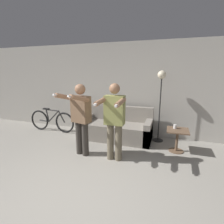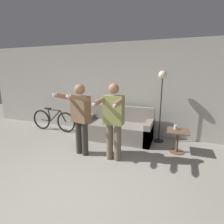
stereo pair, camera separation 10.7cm
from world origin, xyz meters
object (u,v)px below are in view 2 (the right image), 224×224
person_right (113,118)px  side_table (178,136)px  cup (175,127)px  floor_lamp (162,88)px  cat (108,102)px  couch (117,129)px  bicycle (53,120)px  person_left (80,115)px

person_right → side_table: bearing=33.3°
cup → floor_lamp: bearing=130.6°
floor_lamp → side_table: (0.45, -0.52, -1.03)m
cat → person_right: bearing=-64.8°
side_table → floor_lamp: bearing=130.9°
couch → cat: cat is taller
cat → bicycle: bearing=-168.6°
couch → person_left: size_ratio=1.21×
side_table → bicycle: 3.63m
person_right → floor_lamp: bearing=58.9°
person_right → bicycle: bearing=154.0°
side_table → cup: bearing=132.9°
person_right → side_table: (1.25, 0.84, -0.53)m
cup → bicycle: (-3.55, 0.21, -0.24)m
person_right → cup: (1.18, 0.91, -0.34)m
person_left → cup: person_left is taller
bicycle → cat: bearing=11.4°
person_left → bicycle: (-1.62, 1.12, -0.57)m
person_left → bicycle: bearing=158.1°
couch → person_right: person_right is taller
person_right → floor_lamp: floor_lamp is taller
person_right → cat: 1.61m
person_left → person_right: bearing=12.6°
couch → person_right: 1.36m
couch → bicycle: size_ratio=1.23×
person_left → cat: person_left is taller
cat → cup: size_ratio=4.29×
cup → couch: bearing=170.2°
person_right → floor_lamp: size_ratio=0.87×
couch → bicycle: 2.06m
person_left → floor_lamp: size_ratio=0.85×
side_table → couch: bearing=168.2°
person_left → floor_lamp: bearing=54.0°
person_left → person_right: (0.75, -0.00, 0.01)m
person_right → side_table: person_right is taller
cat → cup: (1.87, -0.55, -0.37)m
person_left → side_table: bearing=35.5°
couch → person_right: (0.31, -1.16, 0.62)m
floor_lamp → cup: 1.03m
floor_lamp → side_table: size_ratio=3.50×
couch → bicycle: bearing=-178.7°
bicycle → side_table: bearing=-4.4°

